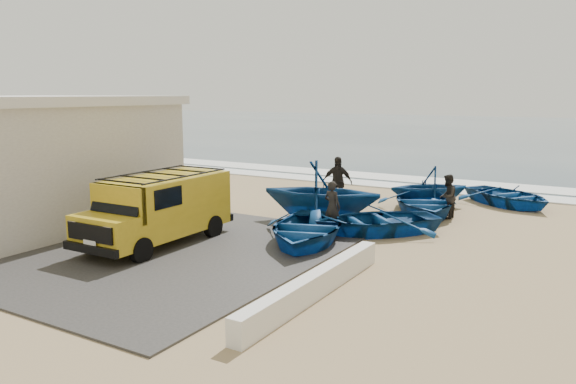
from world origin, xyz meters
The scene contains 17 objects.
ground centered at (0.00, 0.00, 0.00)m, with size 160.00×160.00×0.00m, color #A1875D.
slab centered at (-2.00, -2.00, 0.03)m, with size 12.00×10.00×0.05m, color #3B3936.
ocean centered at (0.00, 56.00, 0.00)m, with size 180.00×88.00×0.01m, color #385166.
surf_line centered at (0.00, 12.00, 0.03)m, with size 180.00×1.60×0.06m, color white.
surf_wash centered at (0.00, 14.50, 0.02)m, with size 180.00×2.20×0.04m, color white.
building centered at (-7.50, -2.00, 2.16)m, with size 8.40×9.40×4.30m.
parapet centered at (5.00, -3.00, 0.28)m, with size 0.35×6.00×0.55m, color silver.
van centered at (-0.98, -1.47, 1.12)m, with size 2.03×4.89×2.09m.
boat_near_left centered at (2.65, 0.81, 0.45)m, with size 3.08×4.31×0.89m, color navy.
boat_near_right centered at (3.98, 2.98, 0.42)m, with size 2.90×4.06×0.84m, color navy.
boat_mid_left centered at (1.77, 3.48, 1.07)m, with size 3.49×4.04×2.13m, color navy.
boat_mid_right centered at (4.40, 6.53, 0.44)m, with size 3.06×4.29×0.89m, color navy.
boat_far_left centered at (4.18, 7.90, 0.81)m, with size 2.65×3.08×1.62m, color navy.
boat_far_right centered at (6.79, 9.81, 0.41)m, with size 2.80×3.91×0.81m, color navy.
fisherman_front centered at (2.69, 2.47, 0.83)m, with size 0.60×0.40×1.65m, color black.
fisherman_middle centered at (5.34, 6.28, 0.79)m, with size 0.77×0.60×1.58m, color black.
fisherman_back centered at (1.16, 6.00, 1.00)m, with size 1.17×0.49×2.00m, color black.
Camera 1 is at (10.48, -13.34, 4.39)m, focal length 35.00 mm.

